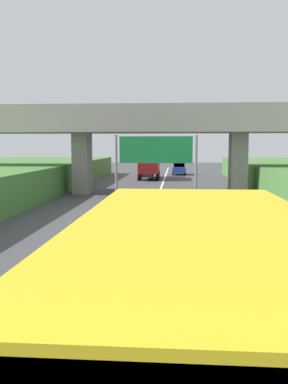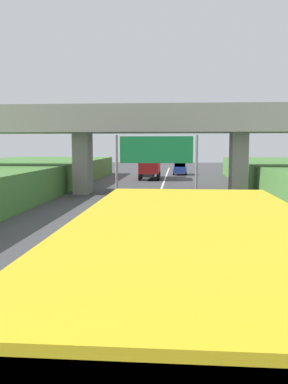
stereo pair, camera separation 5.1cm
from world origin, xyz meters
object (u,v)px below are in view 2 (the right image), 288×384
truck_red (150,163)px  car_green (177,247)px  overhead_highway_sign (156,154)px  truck_yellow (191,329)px  car_blue (180,169)px

truck_red → car_green: 37.54m
overhead_highway_sign → truck_red: (-1.80, 20.89, -1.59)m
car_green → truck_yellow: bearing=-88.9°
truck_yellow → car_green: (-0.17, 8.34, -1.08)m
overhead_highway_sign → car_blue: bearing=86.3°
car_green → car_blue: size_ratio=1.00×
truck_yellow → truck_red: same height
truck_red → car_blue: truck_red is taller
overhead_highway_sign → car_blue: 28.89m
overhead_highway_sign → truck_yellow: 24.94m
truck_yellow → truck_red: size_ratio=1.00×
overhead_highway_sign → car_green: overhead_highway_sign is taller
truck_yellow → car_blue: size_ratio=1.78×
overhead_highway_sign → car_green: 16.77m
car_blue → truck_yellow: bearing=-90.2°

